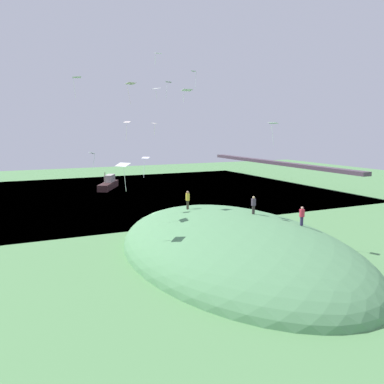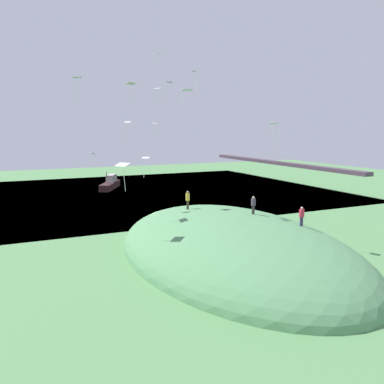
{
  "view_description": "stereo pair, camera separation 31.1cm",
  "coord_description": "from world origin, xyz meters",
  "px_view_note": "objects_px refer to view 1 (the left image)",
  "views": [
    {
      "loc": [
        39.72,
        -15.35,
        11.44
      ],
      "look_at": [
        4.5,
        1.28,
        5.27
      ],
      "focal_mm": 37.75,
      "sensor_mm": 36.0,
      "label": 1
    },
    {
      "loc": [
        39.85,
        -15.07,
        11.44
      ],
      "look_at": [
        4.5,
        1.28,
        5.27
      ],
      "focal_mm": 37.75,
      "sensor_mm": 36.0,
      "label": 2
    }
  ],
  "objects_px": {
    "person_with_child": "(254,203)",
    "kite_1": "(158,54)",
    "person_on_hilltop": "(302,214)",
    "kite_10": "(127,124)",
    "kite_11": "(145,160)",
    "person_walking_path": "(188,198)",
    "kite_8": "(130,85)",
    "kite_2": "(273,125)",
    "kite_4": "(123,166)",
    "boat_on_lake": "(109,184)",
    "kite_0": "(92,154)",
    "kite_12": "(187,90)",
    "kite_9": "(194,73)",
    "kite_6": "(154,124)",
    "kite_7": "(168,83)",
    "kite_5": "(156,89)",
    "kite_3": "(77,78)"
  },
  "relations": [
    {
      "from": "person_with_child",
      "to": "kite_1",
      "type": "height_order",
      "value": "kite_1"
    },
    {
      "from": "person_on_hilltop",
      "to": "kite_10",
      "type": "height_order",
      "value": "kite_10"
    },
    {
      "from": "kite_1",
      "to": "kite_11",
      "type": "bearing_deg",
      "value": -149.32
    },
    {
      "from": "person_with_child",
      "to": "person_walking_path",
      "type": "height_order",
      "value": "person_with_child"
    },
    {
      "from": "person_with_child",
      "to": "kite_8",
      "type": "relative_size",
      "value": 0.79
    },
    {
      "from": "person_with_child",
      "to": "kite_2",
      "type": "distance_m",
      "value": 7.81
    },
    {
      "from": "kite_4",
      "to": "kite_10",
      "type": "xyz_separation_m",
      "value": [
        -13.24,
        4.26,
        3.48
      ]
    },
    {
      "from": "kite_4",
      "to": "boat_on_lake",
      "type": "bearing_deg",
      "value": 168.03
    },
    {
      "from": "kite_0",
      "to": "kite_4",
      "type": "height_order",
      "value": "kite_0"
    },
    {
      "from": "person_on_hilltop",
      "to": "kite_12",
      "type": "bearing_deg",
      "value": 124.74
    },
    {
      "from": "kite_4",
      "to": "kite_9",
      "type": "bearing_deg",
      "value": 131.4
    },
    {
      "from": "person_on_hilltop",
      "to": "kite_8",
      "type": "xyz_separation_m",
      "value": [
        -12.95,
        -10.87,
        11.4
      ]
    },
    {
      "from": "boat_on_lake",
      "to": "kite_6",
      "type": "relative_size",
      "value": 6.51
    },
    {
      "from": "kite_7",
      "to": "kite_4",
      "type": "bearing_deg",
      "value": -33.94
    },
    {
      "from": "person_on_hilltop",
      "to": "kite_1",
      "type": "distance_m",
      "value": 19.19
    },
    {
      "from": "person_with_child",
      "to": "kite_9",
      "type": "bearing_deg",
      "value": 102.36
    },
    {
      "from": "person_walking_path",
      "to": "kite_11",
      "type": "relative_size",
      "value": 0.91
    },
    {
      "from": "kite_10",
      "to": "boat_on_lake",
      "type": "bearing_deg",
      "value": 170.61
    },
    {
      "from": "boat_on_lake",
      "to": "kite_7",
      "type": "distance_m",
      "value": 33.68
    },
    {
      "from": "person_with_child",
      "to": "kite_1",
      "type": "xyz_separation_m",
      "value": [
        -5.73,
        -6.91,
        13.33
      ]
    },
    {
      "from": "kite_6",
      "to": "kite_8",
      "type": "relative_size",
      "value": 0.63
    },
    {
      "from": "person_on_hilltop",
      "to": "kite_11",
      "type": "height_order",
      "value": "kite_11"
    },
    {
      "from": "person_walking_path",
      "to": "kite_1",
      "type": "bearing_deg",
      "value": -136.79
    },
    {
      "from": "boat_on_lake",
      "to": "kite_1",
      "type": "distance_m",
      "value": 43.96
    },
    {
      "from": "kite_11",
      "to": "kite_9",
      "type": "bearing_deg",
      "value": 118.79
    },
    {
      "from": "kite_0",
      "to": "kite_8",
      "type": "height_order",
      "value": "kite_8"
    },
    {
      "from": "kite_7",
      "to": "kite_9",
      "type": "bearing_deg",
      "value": 10.44
    },
    {
      "from": "person_walking_path",
      "to": "kite_0",
      "type": "relative_size",
      "value": 0.98
    },
    {
      "from": "kite_6",
      "to": "kite_8",
      "type": "xyz_separation_m",
      "value": [
        2.74,
        -3.4,
        3.79
      ]
    },
    {
      "from": "person_walking_path",
      "to": "kite_0",
      "type": "xyz_separation_m",
      "value": [
        -10.44,
        -7.09,
        3.87
      ]
    },
    {
      "from": "kite_8",
      "to": "kite_12",
      "type": "relative_size",
      "value": 1.68
    },
    {
      "from": "boat_on_lake",
      "to": "kite_10",
      "type": "distance_m",
      "value": 33.48
    },
    {
      "from": "kite_0",
      "to": "kite_5",
      "type": "relative_size",
      "value": 1.46
    },
    {
      "from": "boat_on_lake",
      "to": "kite_3",
      "type": "bearing_deg",
      "value": -168.95
    },
    {
      "from": "kite_1",
      "to": "kite_4",
      "type": "distance_m",
      "value": 11.55
    },
    {
      "from": "kite_11",
      "to": "kite_4",
      "type": "bearing_deg",
      "value": -33.74
    },
    {
      "from": "kite_1",
      "to": "kite_2",
      "type": "distance_m",
      "value": 12.52
    },
    {
      "from": "kite_3",
      "to": "kite_8",
      "type": "distance_m",
      "value": 5.22
    },
    {
      "from": "boat_on_lake",
      "to": "kite_8",
      "type": "height_order",
      "value": "kite_8"
    },
    {
      "from": "person_on_hilltop",
      "to": "kite_10",
      "type": "relative_size",
      "value": 0.74
    },
    {
      "from": "kite_1",
      "to": "kite_0",
      "type": "bearing_deg",
      "value": -158.13
    },
    {
      "from": "person_with_child",
      "to": "person_walking_path",
      "type": "distance_m",
      "value": 6.9
    },
    {
      "from": "kite_4",
      "to": "kite_5",
      "type": "bearing_deg",
      "value": 149.57
    },
    {
      "from": "kite_3",
      "to": "kite_11",
      "type": "xyz_separation_m",
      "value": [
        1.55,
        5.91,
        -7.52
      ]
    },
    {
      "from": "person_walking_path",
      "to": "kite_12",
      "type": "distance_m",
      "value": 10.29
    },
    {
      "from": "kite_11",
      "to": "kite_12",
      "type": "relative_size",
      "value": 1.65
    },
    {
      "from": "kite_6",
      "to": "kite_8",
      "type": "height_order",
      "value": "kite_8"
    },
    {
      "from": "kite_2",
      "to": "kite_9",
      "type": "xyz_separation_m",
      "value": [
        -9.48,
        -3.77,
        5.65
      ]
    },
    {
      "from": "kite_1",
      "to": "kite_10",
      "type": "bearing_deg",
      "value": -177.36
    },
    {
      "from": "kite_4",
      "to": "kite_6",
      "type": "height_order",
      "value": "kite_6"
    }
  ]
}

